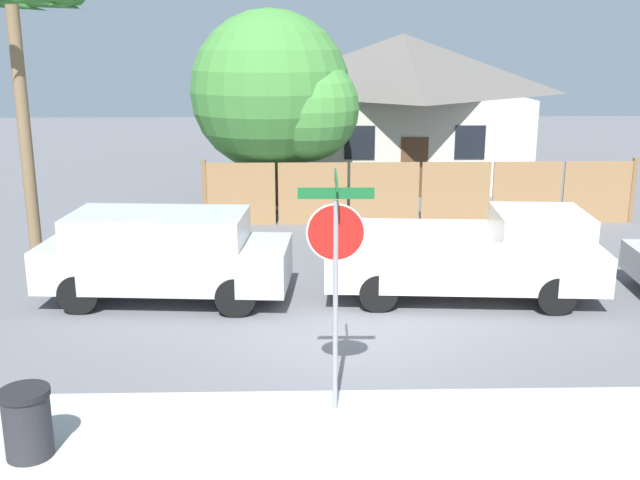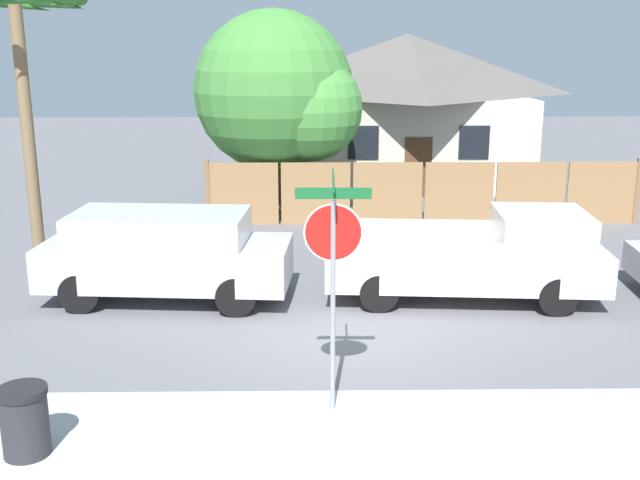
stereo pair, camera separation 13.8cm
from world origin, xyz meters
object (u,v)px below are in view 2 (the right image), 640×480
red_suv (165,253)px  trash_bin (25,421)px  oak_tree (281,95)px  palm_tree (17,24)px  stop_sign (333,252)px  orange_pickup (477,257)px  house (406,105)px

red_suv → trash_bin: bearing=-92.5°
oak_tree → palm_tree: bearing=-135.5°
oak_tree → trash_bin: 14.24m
oak_tree → trash_bin: size_ratio=6.64×
palm_tree → stop_sign: size_ratio=1.86×
palm_tree → orange_pickup: 10.87m
orange_pickup → stop_sign: stop_sign is taller
house → trash_bin: 20.89m
palm_tree → oak_tree: bearing=44.5°
orange_pickup → trash_bin: (-6.88, -5.79, -0.42)m
stop_sign → palm_tree: bearing=133.8°
palm_tree → trash_bin: bearing=-72.0°
stop_sign → trash_bin: 4.43m
trash_bin → orange_pickup: bearing=40.1°
oak_tree → palm_tree: (-5.45, -5.35, 1.85)m
palm_tree → trash_bin: size_ratio=6.94×
house → oak_tree: (-4.40, -5.87, 0.77)m
house → red_suv: bearing=-115.3°
red_suv → orange_pickup: (6.18, -0.02, -0.10)m
red_suv → stop_sign: size_ratio=1.48×
house → palm_tree: (-9.85, -11.21, 2.62)m
palm_tree → red_suv: (3.39, -2.46, -4.40)m
house → orange_pickup: 13.83m
orange_pickup → stop_sign: bearing=-118.6°
house → trash_bin: size_ratio=9.70×
palm_tree → orange_pickup: palm_tree is taller
stop_sign → red_suv: bearing=125.3°
oak_tree → orange_pickup: 9.24m
red_suv → trash_bin: 5.88m
house → palm_tree: size_ratio=1.40×
orange_pickup → trash_bin: bearing=-135.5°
house → stop_sign: size_ratio=2.60×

